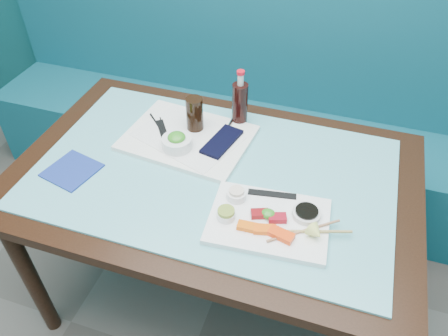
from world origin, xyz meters
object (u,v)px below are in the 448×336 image
(booth_bench, at_px, (266,124))
(blue_napkin, at_px, (72,170))
(serving_tray, at_px, (188,138))
(dining_table, at_px, (214,190))
(seaweed_bowl, at_px, (177,143))
(cola_glass, at_px, (195,114))
(cola_bottle_body, at_px, (240,105))
(sashimi_plate, at_px, (269,221))

(booth_bench, height_order, blue_napkin, booth_bench)
(booth_bench, relative_size, serving_tray, 6.62)
(booth_bench, xyz_separation_m, blue_napkin, (-0.47, -0.99, 0.39))
(dining_table, distance_m, blue_napkin, 0.50)
(serving_tray, relative_size, seaweed_bowl, 4.16)
(blue_napkin, bearing_deg, serving_tray, 42.25)
(booth_bench, height_order, seaweed_bowl, booth_bench)
(seaweed_bowl, height_order, cola_glass, cola_glass)
(cola_glass, height_order, cola_bottle_body, cola_bottle_body)
(sashimi_plate, height_order, blue_napkin, sashimi_plate)
(dining_table, relative_size, seaweed_bowl, 12.85)
(booth_bench, xyz_separation_m, seaweed_bowl, (-0.16, -0.78, 0.42))
(booth_bench, height_order, serving_tray, booth_bench)
(cola_glass, relative_size, blue_napkin, 0.83)
(dining_table, height_order, blue_napkin, blue_napkin)
(cola_glass, bearing_deg, cola_bottle_body, 36.92)
(booth_bench, bearing_deg, serving_tray, -102.04)
(seaweed_bowl, relative_size, blue_napkin, 0.68)
(seaweed_bowl, height_order, blue_napkin, seaweed_bowl)
(dining_table, relative_size, cola_glass, 10.57)
(sashimi_plate, bearing_deg, booth_bench, 98.77)
(sashimi_plate, height_order, cola_bottle_body, cola_bottle_body)
(blue_napkin, bearing_deg, cola_glass, 46.35)
(blue_napkin, bearing_deg, seaweed_bowl, 34.76)
(blue_napkin, bearing_deg, cola_bottle_body, 43.77)
(serving_tray, distance_m, blue_napkin, 0.43)
(dining_table, bearing_deg, booth_bench, 90.00)
(seaweed_bowl, relative_size, cola_bottle_body, 0.63)
(serving_tray, xyz_separation_m, cola_bottle_body, (0.15, 0.16, 0.08))
(dining_table, relative_size, sashimi_plate, 3.88)
(booth_bench, xyz_separation_m, dining_table, (0.00, -0.84, 0.29))
(sashimi_plate, height_order, cola_glass, cola_glass)
(sashimi_plate, relative_size, cola_glass, 2.73)
(serving_tray, bearing_deg, sashimi_plate, -32.57)
(booth_bench, distance_m, seaweed_bowl, 0.90)
(seaweed_bowl, distance_m, cola_glass, 0.14)
(dining_table, xyz_separation_m, seaweed_bowl, (-0.16, 0.06, 0.13))
(dining_table, distance_m, serving_tray, 0.23)
(seaweed_bowl, bearing_deg, dining_table, -21.07)
(blue_napkin, bearing_deg, booth_bench, 64.75)
(booth_bench, xyz_separation_m, serving_tray, (-0.15, -0.70, 0.39))
(serving_tray, bearing_deg, dining_table, -36.53)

